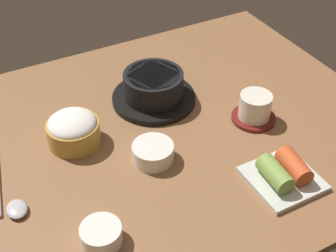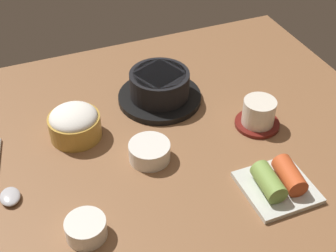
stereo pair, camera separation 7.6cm
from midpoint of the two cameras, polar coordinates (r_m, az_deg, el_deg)
dining_table at (r=97.50cm, az=0.69°, el=-1.46°), size 100.00×76.00×2.00cm
stone_pot at (r=104.09cm, az=1.04°, el=4.64°), size 18.85×18.85×7.17cm
rice_bowl at (r=95.37cm, az=-9.21°, el=0.30°), size 10.65×10.65×6.78cm
tea_cup_with_saucer at (r=99.72cm, az=13.20°, el=1.38°), size 9.50×9.50×6.31cm
banchan_cup_center at (r=90.04cm, az=0.12°, el=-3.18°), size 8.15×8.15×3.59cm
kimchi_plate at (r=87.57cm, az=15.82°, el=-6.76°), size 12.44×12.44×4.76cm
side_bowl_near at (r=78.38cm, az=-7.28°, el=-12.44°), size 6.88×6.88×3.39cm
spoon at (r=89.17cm, az=-17.08°, el=-7.22°), size 5.22×19.34×1.35cm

